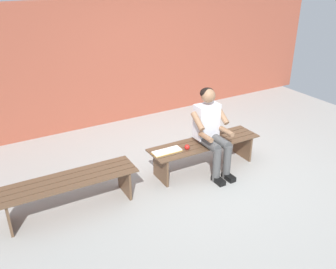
% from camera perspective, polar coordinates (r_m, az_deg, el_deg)
% --- Properties ---
extents(ground_plane, '(10.00, 7.00, 0.04)m').
position_cam_1_polar(ground_plane, '(4.38, 2.25, -14.54)').
color(ground_plane, '#9E9E99').
extents(brick_wall, '(9.50, 0.24, 2.25)m').
position_cam_1_polar(brick_wall, '(6.86, -9.49, 10.94)').
color(brick_wall, '#9E4C38').
rests_on(brick_wall, ground).
extents(bench_near, '(1.70, 0.47, 0.43)m').
position_cam_1_polar(bench_near, '(5.35, 5.70, -2.15)').
color(bench_near, brown).
rests_on(bench_near, ground).
extents(bench_far, '(1.69, 0.47, 0.43)m').
position_cam_1_polar(bench_far, '(4.62, -15.24, -7.85)').
color(bench_far, brown).
rests_on(bench_far, ground).
extents(person_seated, '(0.50, 0.69, 1.23)m').
position_cam_1_polar(person_seated, '(5.15, 6.77, 0.90)').
color(person_seated, silver).
rests_on(person_seated, ground).
extents(apple, '(0.07, 0.07, 0.07)m').
position_cam_1_polar(apple, '(5.07, 3.00, -1.98)').
color(apple, red).
rests_on(apple, bench_near).
extents(book_open, '(0.41, 0.16, 0.02)m').
position_cam_1_polar(book_open, '(5.01, -0.17, -2.65)').
color(book_open, white).
rests_on(book_open, bench_near).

